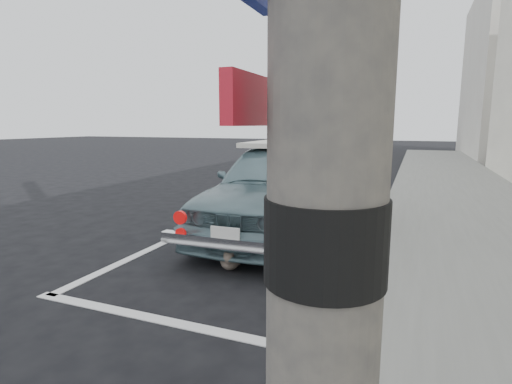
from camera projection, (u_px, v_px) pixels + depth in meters
ground at (159, 291)px, 3.95m from camera, size 80.00×80.00×0.00m
sidewalk at (495, 261)px, 4.60m from camera, size 2.80×40.00×0.15m
building_far at (512, 75)px, 19.26m from camera, size 3.50×10.00×8.00m
pline_rear at (174, 323)px, 3.31m from camera, size 3.00×0.12×0.01m
pline_front at (335, 192)px, 9.72m from camera, size 3.00×0.12×0.01m
pline_side at (217, 218)px, 7.02m from camera, size 0.12×7.00×0.01m
retro_coupe at (281, 186)px, 6.05m from camera, size 1.77×4.17×1.40m
cat at (230, 259)px, 4.52m from camera, size 0.34×0.49×0.27m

